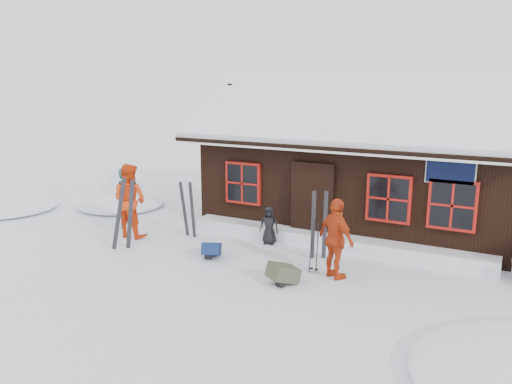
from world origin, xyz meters
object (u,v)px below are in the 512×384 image
(skier_orange_right, at_px, (336,239))
(backpack_olive, at_px, (283,276))
(skier_crouched, at_px, (269,225))
(skier_orange_left, at_px, (130,200))
(ski_pair_left, at_px, (125,215))
(skier_teal, at_px, (126,198))
(backpack_blue, at_px, (212,252))
(ski_poles, at_px, (314,247))

(skier_orange_right, distance_m, backpack_olive, 1.34)
(skier_crouched, relative_size, backpack_olive, 1.68)
(skier_orange_left, xyz_separation_m, skier_crouched, (3.54, 1.12, -0.49))
(skier_crouched, xyz_separation_m, backpack_olive, (1.38, -2.17, -0.33))
(skier_orange_left, distance_m, ski_pair_left, 1.07)
(skier_crouched, bearing_deg, skier_teal, 173.70)
(skier_crouched, height_order, backpack_blue, skier_crouched)
(skier_orange_left, xyz_separation_m, ski_poles, (5.25, -0.19, -0.41))
(skier_crouched, bearing_deg, ski_pair_left, -159.32)
(skier_teal, height_order, backpack_olive, skier_teal)
(skier_teal, height_order, ski_pair_left, ski_pair_left)
(skier_crouched, relative_size, ski_pair_left, 0.53)
(skier_orange_left, bearing_deg, ski_poles, 176.14)
(skier_orange_left, xyz_separation_m, backpack_olive, (4.92, -1.05, -0.82))
(ski_poles, xyz_separation_m, backpack_olive, (-0.33, -0.86, -0.41))
(ski_pair_left, distance_m, backpack_olive, 4.38)
(skier_teal, distance_m, skier_crouched, 4.24)
(skier_crouched, height_order, backpack_olive, skier_crouched)
(skier_orange_left, height_order, backpack_blue, skier_orange_left)
(skier_teal, bearing_deg, skier_orange_left, -126.69)
(backpack_blue, bearing_deg, skier_orange_right, -19.68)
(skier_teal, height_order, backpack_blue, skier_teal)
(skier_orange_left, relative_size, ski_pair_left, 1.07)
(skier_orange_left, bearing_deg, backpack_blue, 169.63)
(skier_teal, distance_m, ski_pair_left, 1.93)
(skier_orange_right, height_order, ski_pair_left, ski_pair_left)
(backpack_blue, height_order, backpack_olive, backpack_olive)
(skier_orange_left, relative_size, backpack_blue, 3.71)
(backpack_blue, distance_m, backpack_olive, 2.21)
(skier_orange_right, bearing_deg, backpack_olive, 74.36)
(skier_orange_left, bearing_deg, skier_orange_right, 175.53)
(skier_orange_left, distance_m, skier_orange_right, 5.76)
(backpack_blue, relative_size, backpack_olive, 0.91)
(skier_orange_left, xyz_separation_m, ski_pair_left, (0.60, -0.87, -0.10))
(ski_pair_left, relative_size, backpack_blue, 3.48)
(skier_orange_right, height_order, ski_poles, skier_orange_right)
(skier_crouched, bearing_deg, backpack_blue, -129.18)
(skier_orange_right, relative_size, backpack_blue, 3.25)
(skier_crouched, distance_m, backpack_blue, 1.74)
(ski_pair_left, relative_size, backpack_olive, 3.16)
(skier_orange_right, relative_size, ski_pair_left, 0.93)
(skier_orange_left, relative_size, skier_orange_right, 1.14)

